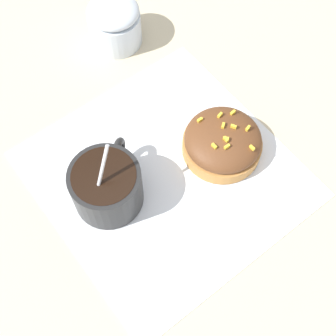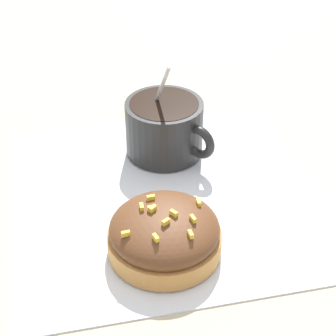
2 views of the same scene
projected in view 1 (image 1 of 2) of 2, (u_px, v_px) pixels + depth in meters
The scene contains 5 objects.
ground_plane at pixel (166, 174), 0.58m from camera, with size 3.00×3.00×0.00m, color #C6B793.
paper_napkin at pixel (166, 174), 0.57m from camera, with size 0.32×0.32×0.00m.
coffee_cup at pixel (107, 185), 0.53m from camera, with size 0.09×0.09×0.11m.
frosted_pastry at pixel (223, 142), 0.57m from camera, with size 0.10×0.10×0.05m.
sugar_bowl at pixel (114, 23), 0.65m from camera, with size 0.07×0.07×0.07m.
Camera 1 is at (0.13, 0.22, 0.51)m, focal length 50.00 mm.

